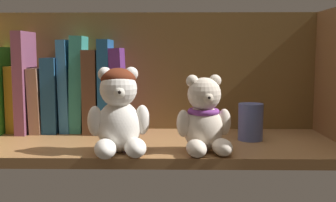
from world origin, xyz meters
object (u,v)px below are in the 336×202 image
(book_5, at_px, (67,86))
(book_7, at_px, (94,91))
(book_0, at_px, (6,89))
(book_6, at_px, (79,84))
(pillar_candle, at_px, (251,122))
(book_2, at_px, (29,82))
(teddy_bear_smaller, at_px, (204,119))
(book_3, at_px, (41,99))
(teddy_bear_larger, at_px, (119,113))
(book_9, at_px, (120,90))
(book_8, at_px, (107,86))
(book_1, at_px, (17,98))
(book_4, at_px, (54,94))

(book_5, height_order, book_7, book_5)
(book_0, relative_size, book_6, 0.89)
(book_6, bearing_deg, pillar_candle, -14.78)
(book_2, xyz_separation_m, teddy_bear_smaller, (0.40, -0.21, -0.05))
(book_3, relative_size, teddy_bear_larger, 0.94)
(book_9, relative_size, teddy_bear_smaller, 1.35)
(teddy_bear_larger, xyz_separation_m, teddy_bear_smaller, (0.16, 0.01, -0.01))
(book_7, xyz_separation_m, book_8, (0.03, 0.00, 0.01))
(book_7, distance_m, book_9, 0.06)
(teddy_bear_larger, height_order, pillar_candle, teddy_bear_larger)
(book_5, bearing_deg, book_2, 180.00)
(pillar_candle, bearing_deg, book_1, 169.21)
(book_8, height_order, pillar_candle, book_8)
(teddy_bear_smaller, xyz_separation_m, pillar_candle, (0.11, 0.11, -0.02))
(teddy_bear_smaller, distance_m, pillar_candle, 0.16)
(book_0, xyz_separation_m, book_7, (0.21, 0.00, -0.00))
(book_7, xyz_separation_m, teddy_bear_larger, (0.09, -0.22, -0.02))
(book_7, xyz_separation_m, book_9, (0.06, 0.00, 0.00))
(book_1, xyz_separation_m, book_6, (0.15, 0.00, 0.03))
(book_1, relative_size, book_2, 0.66)
(book_2, relative_size, book_8, 1.08)
(book_9, bearing_deg, book_0, -180.00)
(book_6, xyz_separation_m, teddy_bear_smaller, (0.28, -0.21, -0.05))
(book_1, xyz_separation_m, book_5, (0.12, 0.00, 0.03))
(book_1, distance_m, teddy_bear_larger, 0.35)
(book_0, height_order, book_3, book_0)
(book_6, bearing_deg, book_2, 180.00)
(book_7, bearing_deg, book_9, 0.00)
(book_2, height_order, book_6, book_2)
(book_1, height_order, book_2, book_2)
(book_2, height_order, teddy_bear_larger, book_2)
(book_5, bearing_deg, pillar_candle, -13.80)
(book_0, distance_m, book_7, 0.21)
(book_3, relative_size, book_9, 0.77)
(book_2, xyz_separation_m, book_8, (0.19, 0.00, -0.01))
(book_9, bearing_deg, book_2, 180.00)
(book_3, bearing_deg, book_0, 180.00)
(book_5, distance_m, pillar_candle, 0.44)
(book_8, bearing_deg, book_5, -180.00)
(book_2, bearing_deg, teddy_bear_smaller, -27.90)
(book_0, distance_m, book_8, 0.24)
(book_6, bearing_deg, book_9, 0.00)
(book_4, bearing_deg, book_1, 180.00)
(book_7, xyz_separation_m, teddy_bear_smaller, (0.25, -0.21, -0.03))
(book_1, relative_size, book_8, 0.72)
(book_6, relative_size, book_7, 1.17)
(book_6, height_order, teddy_bear_smaller, book_6)
(book_0, bearing_deg, book_7, 0.00)
(book_1, bearing_deg, book_3, 0.00)
(book_0, xyz_separation_m, book_5, (0.15, 0.00, 0.01))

